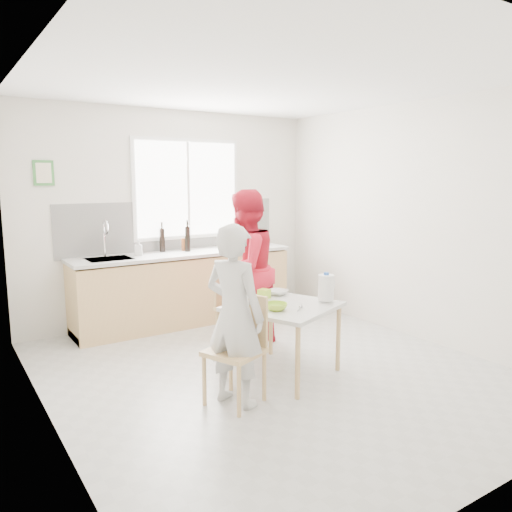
{
  "coord_description": "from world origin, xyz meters",
  "views": [
    {
      "loc": [
        -2.65,
        -3.76,
        1.85
      ],
      "look_at": [
        -0.06,
        0.2,
        1.1
      ],
      "focal_mm": 35.0,
      "sensor_mm": 36.0,
      "label": 1
    }
  ],
  "objects_px": {
    "bowl_green": "(276,307)",
    "wine_bottle_b": "(162,240)",
    "person_white": "(235,315)",
    "milk_jug": "(326,287)",
    "person_red": "(245,269)",
    "chair_left": "(239,344)",
    "wine_bottle_a": "(187,239)",
    "chair_far": "(236,302)",
    "bowl_white": "(278,292)",
    "dining_table": "(283,312)"
  },
  "relations": [
    {
      "from": "dining_table",
      "to": "wine_bottle_b",
      "type": "xyz_separation_m",
      "value": [
        -0.25,
        2.24,
        0.46
      ]
    },
    {
      "from": "chair_far",
      "to": "milk_jug",
      "type": "height_order",
      "value": "milk_jug"
    },
    {
      "from": "chair_left",
      "to": "person_white",
      "type": "distance_m",
      "value": 0.27
    },
    {
      "from": "chair_left",
      "to": "bowl_green",
      "type": "xyz_separation_m",
      "value": [
        0.47,
        0.13,
        0.22
      ]
    },
    {
      "from": "wine_bottle_a",
      "to": "bowl_white",
      "type": "bearing_deg",
      "value": -84.86
    },
    {
      "from": "chair_left",
      "to": "wine_bottle_b",
      "type": "height_order",
      "value": "wine_bottle_b"
    },
    {
      "from": "chair_far",
      "to": "bowl_green",
      "type": "distance_m",
      "value": 1.05
    },
    {
      "from": "chair_far",
      "to": "wine_bottle_a",
      "type": "bearing_deg",
      "value": 67.63
    },
    {
      "from": "dining_table",
      "to": "chair_left",
      "type": "distance_m",
      "value": 0.69
    },
    {
      "from": "person_red",
      "to": "person_white",
      "type": "bearing_deg",
      "value": 32.82
    },
    {
      "from": "chair_left",
      "to": "wine_bottle_b",
      "type": "relative_size",
      "value": 2.97
    },
    {
      "from": "milk_jug",
      "to": "bowl_white",
      "type": "bearing_deg",
      "value": 92.56
    },
    {
      "from": "chair_far",
      "to": "bowl_white",
      "type": "distance_m",
      "value": 0.6
    },
    {
      "from": "bowl_white",
      "to": "wine_bottle_b",
      "type": "relative_size",
      "value": 0.67
    },
    {
      "from": "person_red",
      "to": "wine_bottle_a",
      "type": "distance_m",
      "value": 1.23
    },
    {
      "from": "bowl_green",
      "to": "milk_jug",
      "type": "height_order",
      "value": "milk_jug"
    },
    {
      "from": "bowl_green",
      "to": "wine_bottle_b",
      "type": "xyz_separation_m",
      "value": [
        -0.09,
        2.36,
        0.36
      ]
    },
    {
      "from": "bowl_green",
      "to": "person_red",
      "type": "bearing_deg",
      "value": 73.55
    },
    {
      "from": "person_white",
      "to": "milk_jug",
      "type": "height_order",
      "value": "person_white"
    },
    {
      "from": "milk_jug",
      "to": "wine_bottle_a",
      "type": "xyz_separation_m",
      "value": [
        -0.38,
        2.23,
        0.26
      ]
    },
    {
      "from": "milk_jug",
      "to": "wine_bottle_b",
      "type": "bearing_deg",
      "value": 83.55
    },
    {
      "from": "chair_left",
      "to": "person_red",
      "type": "bearing_deg",
      "value": 124.22
    },
    {
      "from": "chair_left",
      "to": "wine_bottle_a",
      "type": "bearing_deg",
      "value": 142.35
    },
    {
      "from": "chair_left",
      "to": "dining_table",
      "type": "bearing_deg",
      "value": 90.0
    },
    {
      "from": "bowl_green",
      "to": "wine_bottle_b",
      "type": "height_order",
      "value": "wine_bottle_b"
    },
    {
      "from": "chair_left",
      "to": "wine_bottle_b",
      "type": "distance_m",
      "value": 2.59
    },
    {
      "from": "bowl_white",
      "to": "milk_jug",
      "type": "height_order",
      "value": "milk_jug"
    },
    {
      "from": "wine_bottle_a",
      "to": "chair_left",
      "type": "bearing_deg",
      "value": -105.72
    },
    {
      "from": "wine_bottle_a",
      "to": "dining_table",
      "type": "bearing_deg",
      "value": -90.76
    },
    {
      "from": "bowl_white",
      "to": "wine_bottle_b",
      "type": "distance_m",
      "value": 1.98
    },
    {
      "from": "bowl_green",
      "to": "bowl_white",
      "type": "relative_size",
      "value": 1.01
    },
    {
      "from": "person_white",
      "to": "wine_bottle_b",
      "type": "distance_m",
      "value": 2.58
    },
    {
      "from": "milk_jug",
      "to": "wine_bottle_a",
      "type": "height_order",
      "value": "wine_bottle_a"
    },
    {
      "from": "person_red",
      "to": "wine_bottle_b",
      "type": "height_order",
      "value": "person_red"
    },
    {
      "from": "person_red",
      "to": "bowl_green",
      "type": "height_order",
      "value": "person_red"
    },
    {
      "from": "milk_jug",
      "to": "wine_bottle_b",
      "type": "distance_m",
      "value": 2.48
    },
    {
      "from": "dining_table",
      "to": "chair_far",
      "type": "bearing_deg",
      "value": 88.82
    },
    {
      "from": "wine_bottle_a",
      "to": "wine_bottle_b",
      "type": "distance_m",
      "value": 0.32
    },
    {
      "from": "chair_far",
      "to": "wine_bottle_b",
      "type": "xyz_separation_m",
      "value": [
        -0.27,
        1.35,
        0.56
      ]
    },
    {
      "from": "chair_left",
      "to": "bowl_green",
      "type": "relative_size",
      "value": 4.36
    },
    {
      "from": "chair_far",
      "to": "wine_bottle_b",
      "type": "distance_m",
      "value": 1.48
    },
    {
      "from": "bowl_green",
      "to": "wine_bottle_a",
      "type": "xyz_separation_m",
      "value": [
        0.19,
        2.21,
        0.37
      ]
    },
    {
      "from": "person_white",
      "to": "person_red",
      "type": "bearing_deg",
      "value": -57.18
    },
    {
      "from": "bowl_green",
      "to": "wine_bottle_b",
      "type": "distance_m",
      "value": 2.39
    },
    {
      "from": "chair_left",
      "to": "milk_jug",
      "type": "relative_size",
      "value": 3.35
    },
    {
      "from": "person_white",
      "to": "person_red",
      "type": "height_order",
      "value": "person_red"
    },
    {
      "from": "dining_table",
      "to": "chair_left",
      "type": "relative_size",
      "value": 1.29
    },
    {
      "from": "milk_jug",
      "to": "wine_bottle_a",
      "type": "bearing_deg",
      "value": 77.68
    },
    {
      "from": "person_red",
      "to": "chair_far",
      "type": "bearing_deg",
      "value": -27.28
    },
    {
      "from": "dining_table",
      "to": "bowl_white",
      "type": "height_order",
      "value": "bowl_white"
    }
  ]
}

